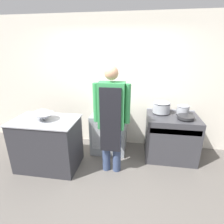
{
  "coord_description": "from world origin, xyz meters",
  "views": [
    {
      "loc": [
        0.49,
        -1.97,
        2.05
      ],
      "look_at": [
        0.04,
        0.89,
        1.0
      ],
      "focal_mm": 28.0,
      "sensor_mm": 36.0,
      "label": 1
    }
  ],
  "objects": [
    {
      "name": "saute_pan",
      "position": [
        1.34,
        1.09,
        0.91
      ],
      "size": [
        0.29,
        0.29,
        0.05
      ],
      "color": "#262628",
      "rests_on": "stove"
    },
    {
      "name": "ground_plane",
      "position": [
        0.0,
        0.0,
        0.0
      ],
      "size": [
        14.0,
        14.0,
        0.0
      ],
      "primitive_type": "plane",
      "color": "#5B5651"
    },
    {
      "name": "stove",
      "position": [
        1.15,
        1.22,
        0.43
      ],
      "size": [
        0.94,
        0.72,
        0.88
      ],
      "color": "#38383D",
      "rests_on": "ground_plane"
    },
    {
      "name": "mixing_bowl",
      "position": [
        -1.06,
        0.55,
        0.98
      ],
      "size": [
        0.35,
        0.35,
        0.12
      ],
      "color": "#9EA0A8",
      "rests_on": "prep_counter"
    },
    {
      "name": "sauce_pot",
      "position": [
        1.34,
        1.34,
        0.97
      ],
      "size": [
        0.22,
        0.22,
        0.17
      ],
      "color": "#9EA0A8",
      "rests_on": "stove"
    },
    {
      "name": "prep_counter",
      "position": [
        -1.07,
        0.56,
        0.46
      ],
      "size": [
        1.11,
        0.72,
        0.92
      ],
      "color": "#2D2D33",
      "rests_on": "ground_plane"
    },
    {
      "name": "small_bowl",
      "position": [
        -1.23,
        0.76,
        0.96
      ],
      "size": [
        0.22,
        0.22,
        0.08
      ],
      "color": "#9EA0A8",
      "rests_on": "prep_counter"
    },
    {
      "name": "fridge_unit",
      "position": [
        -0.08,
        1.29,
        0.41
      ],
      "size": [
        0.69,
        0.63,
        0.82
      ],
      "color": "#93999E",
      "rests_on": "ground_plane"
    },
    {
      "name": "wall_back",
      "position": [
        0.0,
        1.65,
        1.35
      ],
      "size": [
        8.0,
        0.05,
        2.7
      ],
      "color": "silver",
      "rests_on": "ground_plane"
    },
    {
      "name": "stock_pot",
      "position": [
        0.94,
        1.34,
        1.0
      ],
      "size": [
        0.32,
        0.32,
        0.22
      ],
      "color": "#9EA0A8",
      "rests_on": "stove"
    },
    {
      "name": "person_cook",
      "position": [
        0.08,
        0.61,
        1.03
      ],
      "size": [
        0.59,
        0.24,
        1.82
      ],
      "color": "#38476B",
      "rests_on": "ground_plane"
    }
  ]
}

